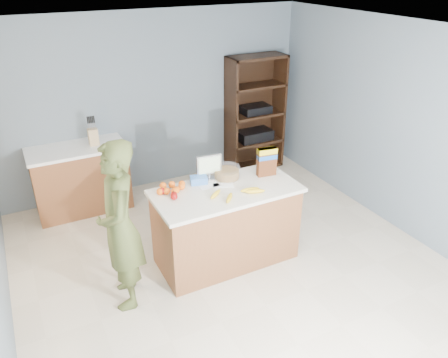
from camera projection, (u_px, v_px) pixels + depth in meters
name	position (u px, v px, depth m)	size (l,w,h in m)	color
floor	(239.00, 273.00, 4.77)	(4.50, 5.00, 0.02)	beige
walls	(241.00, 131.00, 4.02)	(4.52, 5.02, 2.51)	slate
counter_peninsula	(226.00, 228.00, 4.82)	(1.56, 0.76, 0.90)	brown
back_cabinet	(81.00, 178.00, 5.82)	(1.24, 0.62, 0.90)	brown
shelving_unit	(253.00, 115.00, 6.88)	(0.90, 0.40, 1.80)	black
person	(120.00, 227.00, 4.05)	(0.62, 0.41, 1.70)	#454E24
knife_block	(93.00, 136.00, 5.65)	(0.12, 0.10, 0.31)	tan
envelopes	(216.00, 186.00, 4.68)	(0.37, 0.21, 0.00)	white
bananas	(238.00, 193.00, 4.48)	(0.60, 0.31, 0.05)	yellow
apples	(170.00, 194.00, 4.43)	(0.15, 0.24, 0.07)	maroon
oranges	(171.00, 188.00, 4.55)	(0.34, 0.25, 0.07)	orange
blue_carton	(199.00, 180.00, 4.71)	(0.18, 0.12, 0.08)	blue
salad_bowl	(227.00, 173.00, 4.82)	(0.30, 0.30, 0.13)	#267219
tv	(209.00, 166.00, 4.75)	(0.28, 0.12, 0.28)	silver
cereal_box	(267.00, 160.00, 4.82)	(0.23, 0.11, 0.32)	#592B14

